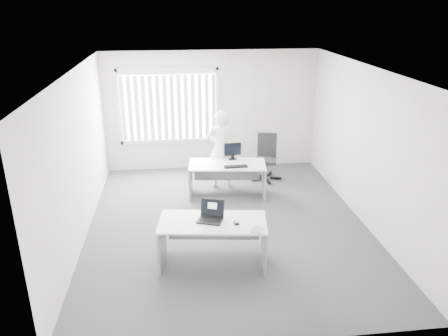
{
  "coord_description": "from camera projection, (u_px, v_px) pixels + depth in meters",
  "views": [
    {
      "loc": [
        -0.89,
        -7.04,
        3.86
      ],
      "look_at": [
        -0.04,
        0.15,
        1.05
      ],
      "focal_mm": 35.0,
      "sensor_mm": 36.0,
      "label": 1
    }
  ],
  "objects": [
    {
      "name": "window",
      "position": [
        169.0,
        106.0,
        10.08
      ],
      "size": [
        2.32,
        0.06,
        1.76
      ],
      "primitive_type": "cube",
      "color": "silver",
      "rests_on": "wall_back"
    },
    {
      "name": "keyboard",
      "position": [
        236.0,
        167.0,
        8.76
      ],
      "size": [
        0.48,
        0.17,
        0.02
      ],
      "primitive_type": "cube",
      "rotation": [
        0.0,
        0.0,
        0.02
      ],
      "color": "black",
      "rests_on": "desk_far"
    },
    {
      "name": "desk_far",
      "position": [
        227.0,
        173.0,
        9.0
      ],
      "size": [
        1.63,
        0.9,
        0.71
      ],
      "rotation": [
        0.0,
        0.0,
        -0.11
      ],
      "color": "silver",
      "rests_on": "ground"
    },
    {
      "name": "ceiling",
      "position": [
        228.0,
        70.0,
        7.0
      ],
      "size": [
        5.0,
        6.0,
        0.02
      ],
      "primitive_type": "cube",
      "color": "silver",
      "rests_on": "wall_back"
    },
    {
      "name": "ground",
      "position": [
        227.0,
        224.0,
        8.01
      ],
      "size": [
        6.0,
        6.0,
        0.0
      ],
      "primitive_type": "plane",
      "color": "#505158",
      "rests_on": "ground"
    },
    {
      "name": "laptop",
      "position": [
        210.0,
        213.0,
        6.52
      ],
      "size": [
        0.46,
        0.43,
        0.28
      ],
      "primitive_type": null,
      "rotation": [
        0.0,
        0.0,
        -0.35
      ],
      "color": "black",
      "rests_on": "desk_near"
    },
    {
      "name": "blinds",
      "position": [
        169.0,
        108.0,
        10.03
      ],
      "size": [
        2.2,
        0.1,
        1.5
      ],
      "primitive_type": null,
      "color": "silver",
      "rests_on": "wall_back"
    },
    {
      "name": "office_chair",
      "position": [
        266.0,
        165.0,
        9.95
      ],
      "size": [
        0.72,
        0.72,
        1.04
      ],
      "rotation": [
        0.0,
        0.0,
        -0.26
      ],
      "color": "black",
      "rests_on": "ground"
    },
    {
      "name": "wall_front",
      "position": [
        262.0,
        242.0,
        4.72
      ],
      "size": [
        5.0,
        0.02,
        2.8
      ],
      "primitive_type": "cube",
      "color": "beige",
      "rests_on": "ground"
    },
    {
      "name": "wall_back",
      "position": [
        212.0,
        111.0,
        10.28
      ],
      "size": [
        5.0,
        0.02,
        2.8
      ],
      "primitive_type": "cube",
      "color": "beige",
      "rests_on": "ground"
    },
    {
      "name": "monitor",
      "position": [
        233.0,
        151.0,
        9.11
      ],
      "size": [
        0.38,
        0.15,
        0.36
      ],
      "primitive_type": null,
      "rotation": [
        0.0,
        0.0,
        0.13
      ],
      "color": "black",
      "rests_on": "desk_far"
    },
    {
      "name": "wall_left",
      "position": [
        78.0,
        158.0,
        7.23
      ],
      "size": [
        0.02,
        6.0,
        2.8
      ],
      "primitive_type": "cube",
      "color": "beige",
      "rests_on": "ground"
    },
    {
      "name": "desk_near",
      "position": [
        213.0,
        233.0,
        6.64
      ],
      "size": [
        1.7,
        0.96,
        0.74
      ],
      "rotation": [
        0.0,
        0.0,
        -0.13
      ],
      "color": "silver",
      "rests_on": "ground"
    },
    {
      "name": "person",
      "position": [
        221.0,
        149.0,
        9.35
      ],
      "size": [
        0.64,
        0.44,
        1.72
      ],
      "primitive_type": "imported",
      "rotation": [
        0.0,
        0.0,
        3.18
      ],
      "color": "silver",
      "rests_on": "ground"
    },
    {
      "name": "mouse",
      "position": [
        236.0,
        222.0,
        6.49
      ],
      "size": [
        0.07,
        0.11,
        0.05
      ],
      "primitive_type": null,
      "rotation": [
        0.0,
        0.0,
        0.06
      ],
      "color": "#B2B1B4",
      "rests_on": "paper_sheet"
    },
    {
      "name": "booklet",
      "position": [
        257.0,
        230.0,
        6.31
      ],
      "size": [
        0.24,
        0.26,
        0.01
      ],
      "primitive_type": "cube",
      "rotation": [
        0.0,
        0.0,
        -0.53
      ],
      "color": "white",
      "rests_on": "desk_near"
    },
    {
      "name": "wall_right",
      "position": [
        367.0,
        147.0,
        7.77
      ],
      "size": [
        0.02,
        6.0,
        2.8
      ],
      "primitive_type": "cube",
      "color": "beige",
      "rests_on": "ground"
    },
    {
      "name": "paper_sheet",
      "position": [
        236.0,
        225.0,
        6.47
      ],
      "size": [
        0.32,
        0.25,
        0.0
      ],
      "primitive_type": "cube",
      "rotation": [
        0.0,
        0.0,
        0.18
      ],
      "color": "white",
      "rests_on": "desk_near"
    }
  ]
}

